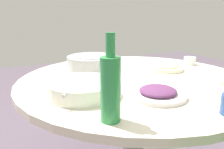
{
  "coord_description": "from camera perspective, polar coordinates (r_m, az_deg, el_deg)",
  "views": [
    {
      "loc": [
        -0.99,
        0.62,
        1.08
      ],
      "look_at": [
        0.04,
        0.12,
        0.77
      ],
      "focal_mm": 36.38,
      "sensor_mm": 36.0,
      "label": 1
    }
  ],
  "objects": [
    {
      "name": "rice_bowl",
      "position": [
        1.39,
        -5.09,
        3.11
      ],
      "size": [
        0.3,
        0.3,
        0.09
      ],
      "color": "#B2B5BA",
      "rests_on": "round_dining_table"
    },
    {
      "name": "green_bottle",
      "position": [
        0.7,
        -0.39,
        -3.19
      ],
      "size": [
        0.06,
        0.06,
        0.28
      ],
      "color": "#2E8D49",
      "rests_on": "round_dining_table"
    },
    {
      "name": "soup_bowl",
      "position": [
        0.95,
        -7.54,
        -3.53
      ],
      "size": [
        0.29,
        0.29,
        0.06
      ],
      "color": "silver",
      "rests_on": "round_dining_table"
    },
    {
      "name": "dish_eggplant",
      "position": [
        0.95,
        11.46,
        -4.59
      ],
      "size": [
        0.23,
        0.23,
        0.04
      ],
      "color": "silver",
      "rests_on": "round_dining_table"
    },
    {
      "name": "dish_noodles",
      "position": [
        1.41,
        13.19,
        1.83
      ],
      "size": [
        0.22,
        0.22,
        0.04
      ],
      "color": "silver",
      "rests_on": "round_dining_table"
    },
    {
      "name": "tea_cup_side",
      "position": [
        1.6,
        18.94,
        3.28
      ],
      "size": [
        0.08,
        0.08,
        0.05
      ],
      "primitive_type": "cylinder",
      "color": "white",
      "rests_on": "round_dining_table"
    },
    {
      "name": "round_dining_table",
      "position": [
        1.25,
        5.73,
        -5.4
      ],
      "size": [
        1.22,
        1.22,
        0.75
      ],
      "color": "#99999E",
      "rests_on": "ground"
    },
    {
      "name": "tea_cup_near",
      "position": [
        1.66,
        -1.35,
        4.54
      ],
      "size": [
        0.07,
        0.07,
        0.05
      ],
      "primitive_type": "cylinder",
      "color": "#C24E46",
      "rests_on": "round_dining_table"
    }
  ]
}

